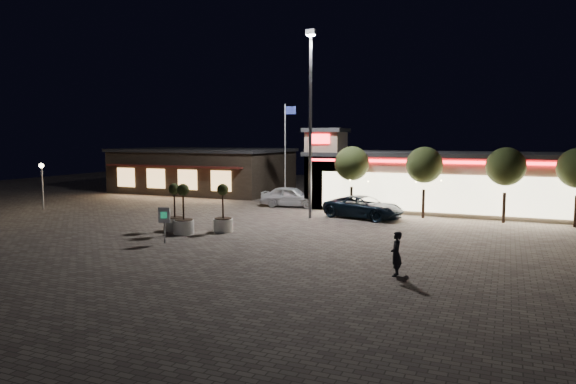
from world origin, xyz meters
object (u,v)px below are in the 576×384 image
at_px(white_sedan, 291,197).
at_px(planter_left, 175,216).
at_px(valet_sign, 164,218).
at_px(pickup_truck, 364,207).
at_px(pedestrian, 396,254).
at_px(planter_mid, 184,218).

height_order(white_sedan, planter_left, planter_left).
bearing_deg(valet_sign, pickup_truck, 58.99).
bearing_deg(pickup_truck, planter_left, 148.72).
xyz_separation_m(pickup_truck, pedestrian, (4.92, -13.67, 0.13)).
bearing_deg(valet_sign, pedestrian, -7.64).
xyz_separation_m(planter_left, valet_sign, (1.63, -3.16, 0.44)).
relative_size(white_sedan, planter_left, 1.71).
bearing_deg(white_sedan, planter_mid, 168.10).
bearing_deg(valet_sign, white_sedan, 88.02).
xyz_separation_m(pickup_truck, white_sedan, (-6.71, 3.35, 0.06)).
xyz_separation_m(pickup_truck, planter_mid, (-7.83, -9.49, 0.12)).
bearing_deg(white_sedan, valet_sign, 171.13).
distance_m(planter_left, planter_mid, 1.20).
distance_m(pickup_truck, white_sedan, 7.50).
distance_m(white_sedan, pedestrian, 20.62).
height_order(pickup_truck, pedestrian, pedestrian).
height_order(pedestrian, planter_mid, planter_mid).
distance_m(planter_mid, valet_sign, 2.65).
relative_size(pedestrian, planter_left, 0.64).
height_order(pedestrian, valet_sign, valet_sign).
xyz_separation_m(pickup_truck, planter_left, (-8.87, -8.88, 0.10)).
relative_size(pickup_truck, planter_left, 1.95).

